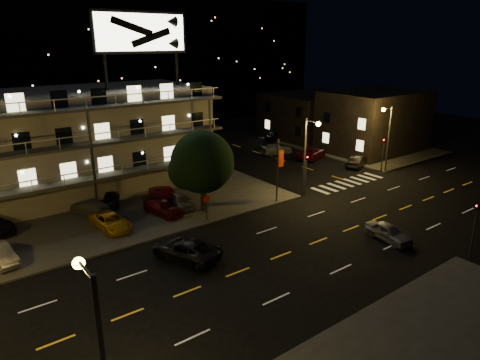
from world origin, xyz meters
TOP-DOWN VIEW (x-y plane):
  - ground at (0.00, 0.00)m, footprint 140.00×140.00m
  - curb_nw at (-14.00, 20.00)m, footprint 44.00×24.00m
  - curb_ne at (30.00, 20.00)m, footprint 16.00×24.00m
  - motel at (-9.94, 23.88)m, footprint 28.00×13.80m
  - side_bldg_front at (29.99, 16.00)m, footprint 14.06×10.00m
  - side_bldg_back at (29.99, 28.00)m, footprint 14.06×12.00m
  - hill_backdrop at (-5.94, 68.78)m, footprint 120.00×25.00m
  - streetlight_nc at (8.50, 7.94)m, footprint 0.44×1.92m
  - streetlight_ne at (22.14, 8.30)m, footprint 1.92×0.44m
  - streetlight_s at (-18.00, -7.94)m, footprint 0.44×1.92m
  - signal_nw at (9.00, 8.50)m, footprint 0.20×0.27m
  - signal_sw at (9.00, -8.50)m, footprint 0.20×0.27m
  - signal_ne at (22.00, 8.50)m, footprint 0.27×0.20m
  - banner_north at (5.09, 8.40)m, footprint 0.83×0.16m
  - stop_sign at (-3.00, 8.57)m, footprint 0.91×0.11m
  - tree at (-1.97, 10.87)m, footprint 5.94×5.72m
  - lot_car_1 at (-18.85, 10.99)m, footprint 2.09×4.15m
  - lot_car_2 at (-10.41, 11.90)m, footprint 2.61×4.79m
  - lot_car_3 at (-5.47, 12.14)m, footprint 2.63×4.66m
  - lot_car_4 at (-3.30, 12.62)m, footprint 2.28×4.20m
  - lot_car_7 at (-10.66, 16.38)m, footprint 3.26×4.63m
  - lot_car_8 at (-8.28, 17.40)m, footprint 2.96×4.18m
  - lot_car_9 at (-3.88, 15.30)m, footprint 1.97×4.47m
  - side_car_0 at (21.48, 11.68)m, footprint 4.65×3.07m
  - side_car_1 at (19.83, 18.09)m, footprint 6.09×4.37m
  - side_car_2 at (17.67, 22.75)m, footprint 5.02×2.62m
  - side_car_3 at (23.49, 29.09)m, footprint 4.52×1.94m
  - road_car_east at (6.59, -3.18)m, footprint 1.96×4.10m
  - road_car_west at (-7.90, 3.85)m, footprint 4.25×5.95m

SIDE VIEW (x-z plane):
  - ground at x=0.00m, z-range 0.00..0.00m
  - curb_nw at x=-14.00m, z-range 0.00..0.15m
  - curb_ne at x=30.00m, z-range 0.00..0.15m
  - road_car_east at x=6.59m, z-range 0.00..1.35m
  - side_car_2 at x=17.67m, z-range 0.00..1.39m
  - side_car_0 at x=21.48m, z-range 0.00..1.45m
  - road_car_west at x=-7.90m, z-range 0.00..1.50m
  - side_car_3 at x=23.49m, z-range 0.00..1.52m
  - side_car_1 at x=19.83m, z-range 0.00..1.54m
  - lot_car_7 at x=-10.66m, z-range 0.15..1.39m
  - lot_car_3 at x=-5.47m, z-range 0.15..1.42m
  - lot_car_2 at x=-10.41m, z-range 0.15..1.43m
  - lot_car_1 at x=-18.85m, z-range 0.15..1.46m
  - lot_car_8 at x=-8.28m, z-range 0.15..1.47m
  - lot_car_4 at x=-3.30m, z-range 0.15..1.51m
  - lot_car_9 at x=-3.88m, z-range 0.15..1.58m
  - stop_sign at x=-3.00m, z-range 0.41..3.01m
  - signal_nw at x=9.00m, z-range 0.27..4.87m
  - signal_sw at x=9.00m, z-range 0.27..4.87m
  - signal_ne at x=22.00m, z-range 0.27..4.87m
  - banner_north at x=5.09m, z-range 0.23..6.63m
  - side_bldg_back at x=29.99m, z-range 0.00..7.00m
  - side_bldg_front at x=29.99m, z-range 0.00..8.50m
  - tree at x=-1.97m, z-range 0.85..8.34m
  - streetlight_nc at x=8.50m, z-range 0.96..8.96m
  - streetlight_ne at x=22.14m, z-range 0.96..8.96m
  - streetlight_s at x=-18.00m, z-range 0.96..8.96m
  - motel at x=-9.94m, z-range -3.71..14.39m
  - hill_backdrop at x=-5.94m, z-range -0.45..23.55m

